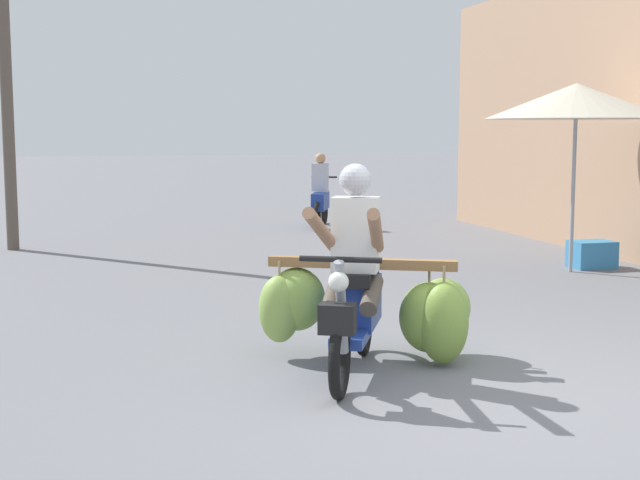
{
  "coord_description": "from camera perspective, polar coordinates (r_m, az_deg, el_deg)",
  "views": [
    {
      "loc": [
        -2.62,
        -5.22,
        1.82
      ],
      "look_at": [
        -0.8,
        1.95,
        0.9
      ],
      "focal_mm": 49.53,
      "sensor_mm": 36.0,
      "label": 1
    }
  ],
  "objects": [
    {
      "name": "utility_pole",
      "position": [
        14.26,
        -19.63,
        9.83
      ],
      "size": [
        0.18,
        0.18,
        5.2
      ],
      "primitive_type": "cylinder",
      "color": "brown",
      "rests_on": "ground"
    },
    {
      "name": "motorbike_distant_ahead_left",
      "position": [
        16.6,
        0.03,
        2.77
      ],
      "size": [
        0.76,
        1.54,
        1.4
      ],
      "color": "black",
      "rests_on": "ground"
    },
    {
      "name": "produce_crate",
      "position": [
        12.29,
        17.16,
        -0.89
      ],
      "size": [
        0.56,
        0.4,
        0.36
      ],
      "primitive_type": "cube",
      "color": "teal",
      "rests_on": "ground"
    },
    {
      "name": "market_umbrella_near_shop",
      "position": [
        11.75,
        16.23,
        8.61
      ],
      "size": [
        2.3,
        2.3,
        2.41
      ],
      "color": "#99999E",
      "rests_on": "ground"
    },
    {
      "name": "motorbike_main_loaded",
      "position": [
        6.89,
        3.51,
        -4.01
      ],
      "size": [
        1.78,
        1.77,
        1.58
      ],
      "color": "black",
      "rests_on": "ground"
    },
    {
      "name": "ground_plane",
      "position": [
        6.12,
        12.0,
        -10.38
      ],
      "size": [
        120.0,
        120.0,
        0.0
      ],
      "primitive_type": "plane",
      "color": "slate"
    }
  ]
}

